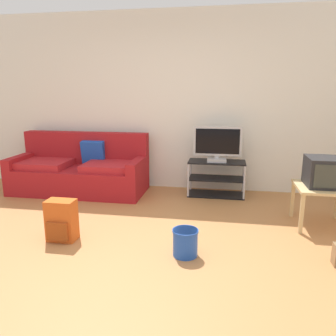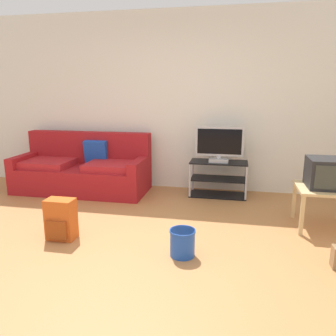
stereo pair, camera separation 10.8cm
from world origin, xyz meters
name	(u,v)px [view 1 (the left image)]	position (x,y,z in m)	size (l,w,h in m)	color
ground_plane	(131,259)	(0.00, 0.00, -0.01)	(9.00, 9.80, 0.02)	#B27542
wall_back	(172,102)	(0.00, 2.45, 1.35)	(9.00, 0.10, 2.70)	silver
couch	(81,171)	(-1.35, 1.95, 0.32)	(2.01, 0.85, 0.89)	maroon
tv_stand	(216,178)	(0.72, 2.08, 0.26)	(0.83, 0.39, 0.52)	black
flat_tv	(217,145)	(0.72, 2.06, 0.77)	(0.69, 0.22, 0.51)	#B2B2B7
side_table	(322,192)	(1.93, 1.11, 0.41)	(0.58, 0.58, 0.47)	tan
crt_tv	(324,172)	(1.93, 1.13, 0.64)	(0.38, 0.42, 0.33)	#232326
backpack	(62,221)	(-0.82, 0.26, 0.21)	(0.29, 0.26, 0.43)	#CC561E
cleaning_bucket	(185,242)	(0.49, 0.14, 0.14)	(0.25, 0.25, 0.26)	blue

